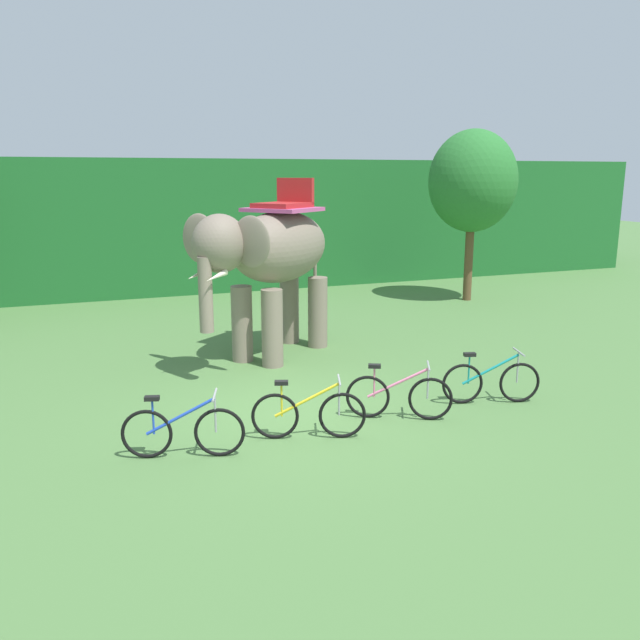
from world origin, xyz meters
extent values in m
plane|color=#4C753D|center=(0.00, 0.00, 0.00)|extent=(80.00, 80.00, 0.00)
cube|color=#1E6028|center=(0.00, 14.23, 2.17)|extent=(36.00, 6.00, 4.34)
cylinder|color=brown|center=(8.13, 7.38, 1.14)|extent=(0.26, 0.26, 2.27)
ellipsoid|color=#28702D|center=(8.13, 7.38, 3.65)|extent=(2.65, 2.65, 3.06)
ellipsoid|color=gray|center=(0.84, 3.56, 2.35)|extent=(3.14, 2.90, 1.50)
cylinder|color=gray|center=(0.38, 2.70, 0.80)|extent=(0.44, 0.44, 1.60)
cylinder|color=gray|center=(-0.10, 3.31, 0.80)|extent=(0.44, 0.44, 1.60)
cylinder|color=gray|center=(1.79, 3.82, 0.80)|extent=(0.44, 0.44, 1.60)
cylinder|color=gray|center=(1.31, 4.42, 0.80)|extent=(0.44, 0.44, 1.60)
ellipsoid|color=gray|center=(-0.72, 2.32, 2.60)|extent=(1.48, 1.47, 1.10)
ellipsoid|color=gray|center=(-0.22, 1.93, 2.65)|extent=(0.65, 0.76, 0.96)
ellipsoid|color=gray|center=(-0.99, 2.90, 2.65)|extent=(0.65, 0.76, 0.96)
cylinder|color=gray|center=(-1.08, 2.04, 1.70)|extent=(0.26, 0.26, 1.40)
cone|color=beige|center=(-0.90, 1.90, 2.05)|extent=(0.52, 0.44, 0.21)
cone|color=beige|center=(-1.17, 2.25, 2.05)|extent=(0.52, 0.44, 0.21)
cube|color=#BF4C8C|center=(0.92, 3.63, 3.13)|extent=(1.84, 1.85, 0.08)
cube|color=#B22323|center=(0.92, 3.63, 3.22)|extent=(1.42, 1.39, 0.10)
cube|color=#B22323|center=(1.31, 3.94, 3.50)|extent=(0.64, 0.77, 0.56)
cylinder|color=gray|center=(1.96, 4.45, 1.90)|extent=(0.08, 0.08, 0.90)
torus|color=black|center=(-2.53, -0.92, 0.36)|extent=(0.69, 0.26, 0.71)
torus|color=black|center=(-1.57, -1.21, 0.36)|extent=(0.69, 0.26, 0.71)
cylinder|color=blue|center=(-2.07, -1.06, 0.60)|extent=(0.94, 0.33, 0.54)
cylinder|color=blue|center=(-2.43, -0.95, 0.61)|extent=(0.03, 0.03, 0.52)
cube|color=black|center=(-2.43, -0.95, 0.88)|extent=(0.22, 0.15, 0.06)
cylinder|color=#9E9EA3|center=(-1.62, -1.20, 0.64)|extent=(0.03, 0.03, 0.55)
cylinder|color=#9E9EA3|center=(-1.62, -1.20, 0.91)|extent=(0.18, 0.51, 0.03)
torus|color=black|center=(-0.67, -0.90, 0.36)|extent=(0.69, 0.28, 0.71)
torus|color=black|center=(0.28, -1.23, 0.36)|extent=(0.69, 0.28, 0.71)
cylinder|color=yellow|center=(-0.22, -1.06, 0.60)|extent=(0.93, 0.36, 0.54)
cylinder|color=yellow|center=(-0.57, -0.93, 0.61)|extent=(0.03, 0.03, 0.52)
cube|color=black|center=(-0.57, -0.93, 0.88)|extent=(0.22, 0.16, 0.06)
cylinder|color=#9E9EA3|center=(0.23, -1.21, 0.64)|extent=(0.03, 0.03, 0.55)
cylinder|color=#9E9EA3|center=(0.23, -1.21, 0.91)|extent=(0.20, 0.50, 0.03)
torus|color=black|center=(0.98, -0.61, 0.36)|extent=(0.66, 0.36, 0.71)
torus|color=black|center=(1.87, -1.06, 0.36)|extent=(0.66, 0.36, 0.71)
cylinder|color=pink|center=(1.40, -0.83, 0.60)|extent=(0.89, 0.47, 0.54)
cylinder|color=pink|center=(1.07, -0.66, 0.61)|extent=(0.03, 0.03, 0.52)
cube|color=black|center=(1.07, -0.66, 0.88)|extent=(0.22, 0.18, 0.06)
cylinder|color=#9E9EA3|center=(1.83, -1.04, 0.64)|extent=(0.03, 0.03, 0.55)
cylinder|color=#9E9EA3|center=(1.83, -1.04, 0.91)|extent=(0.26, 0.48, 0.03)
torus|color=black|center=(2.77, -0.60, 0.36)|extent=(0.69, 0.25, 0.71)
torus|color=black|center=(3.73, -0.89, 0.36)|extent=(0.69, 0.25, 0.71)
cylinder|color=teal|center=(3.23, -0.74, 0.60)|extent=(0.94, 0.32, 0.54)
cylinder|color=teal|center=(2.87, -0.63, 0.61)|extent=(0.03, 0.03, 0.52)
cube|color=black|center=(2.87, -0.63, 0.88)|extent=(0.22, 0.15, 0.06)
cylinder|color=#9E9EA3|center=(3.68, -0.87, 0.64)|extent=(0.03, 0.03, 0.55)
cylinder|color=#9E9EA3|center=(3.68, -0.87, 0.91)|extent=(0.18, 0.51, 0.03)
camera|label=1|loc=(-3.26, -9.57, 3.87)|focal=36.26mm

